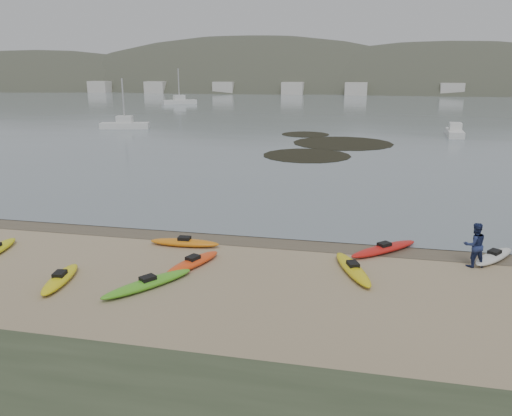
# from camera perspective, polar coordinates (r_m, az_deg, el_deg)

# --- Properties ---
(ground) EXTENTS (600.00, 600.00, 0.00)m
(ground) POSITION_cam_1_polar(r_m,az_deg,el_deg) (24.41, 0.00, -3.39)
(ground) COLOR tan
(ground) RESTS_ON ground
(wet_sand) EXTENTS (60.00, 60.00, 0.00)m
(wet_sand) POSITION_cam_1_polar(r_m,az_deg,el_deg) (24.13, -0.15, -3.61)
(wet_sand) COLOR brown
(wet_sand) RESTS_ON ground
(water) EXTENTS (1200.00, 1200.00, 0.00)m
(water) POSITION_cam_1_polar(r_m,az_deg,el_deg) (322.72, 11.55, 13.81)
(water) COLOR slate
(water) RESTS_ON ground
(kayaks) EXTENTS (23.31, 9.17, 0.34)m
(kayaks) POSITION_cam_1_polar(r_m,az_deg,el_deg) (21.10, -2.73, -6.03)
(kayaks) COLOR silver
(kayaks) RESTS_ON ground
(person_east) EXTENTS (1.08, 0.95, 1.89)m
(person_east) POSITION_cam_1_polar(r_m,az_deg,el_deg) (22.51, 23.71, -3.88)
(person_east) COLOR navy
(person_east) RESTS_ON ground
(kelp_mats) EXTENTS (13.47, 23.10, 0.04)m
(kelp_mats) POSITION_cam_1_polar(r_m,az_deg,el_deg) (55.10, 8.03, 7.14)
(kelp_mats) COLOR black
(kelp_mats) RESTS_ON water
(moored_boats) EXTENTS (92.86, 67.60, 1.14)m
(moored_boats) POSITION_cam_1_polar(r_m,az_deg,el_deg) (99.49, 14.48, 10.78)
(moored_boats) COLOR silver
(moored_boats) RESTS_ON ground
(far_hills) EXTENTS (550.00, 135.00, 80.00)m
(far_hills) POSITION_cam_1_polar(r_m,az_deg,el_deg) (220.58, 21.24, 8.27)
(far_hills) COLOR #384235
(far_hills) RESTS_ON ground
(far_town) EXTENTS (199.00, 5.00, 4.00)m
(far_town) POSITION_cam_1_polar(r_m,az_deg,el_deg) (167.69, 12.81, 13.12)
(far_town) COLOR beige
(far_town) RESTS_ON ground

